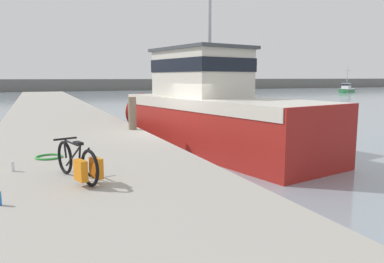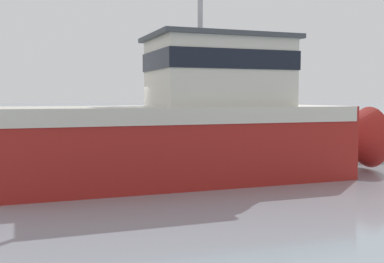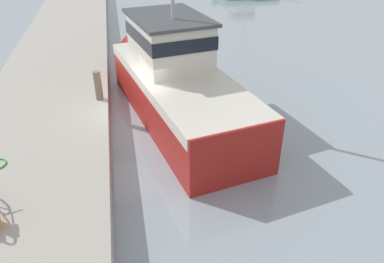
% 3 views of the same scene
% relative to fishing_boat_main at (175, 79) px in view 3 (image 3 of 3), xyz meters
% --- Properties ---
extents(ground_plane, '(320.00, 320.00, 0.00)m').
position_rel_fishing_boat_main_xyz_m(ground_plane, '(-1.79, -0.88, -1.53)').
color(ground_plane, '#84939E').
extents(dock_pier, '(4.82, 80.00, 0.88)m').
position_rel_fishing_boat_main_xyz_m(dock_pier, '(-5.08, -0.88, -1.09)').
color(dock_pier, '#A39E93').
rests_on(dock_pier, ground_plane).
extents(fishing_boat_main, '(4.82, 11.06, 10.42)m').
position_rel_fishing_boat_main_xyz_m(fishing_boat_main, '(0.00, 0.00, 0.00)').
color(fishing_boat_main, maroon).
rests_on(fishing_boat_main, ground_plane).
extents(mooring_post, '(0.28, 0.28, 1.15)m').
position_rel_fishing_boat_main_xyz_m(mooring_post, '(-2.97, 0.09, -0.07)').
color(mooring_post, '#756651').
rests_on(mooring_post, dock_pier).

